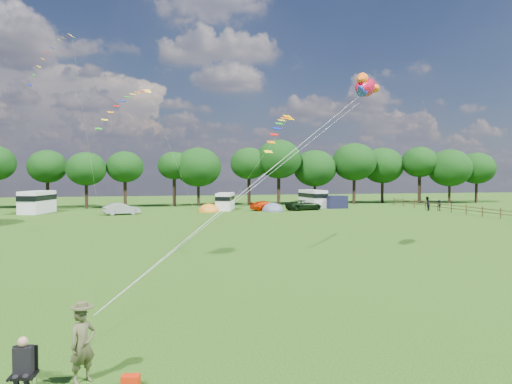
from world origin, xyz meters
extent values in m
plane|color=black|center=(0.00, 0.00, 0.00)|extent=(180.00, 180.00, 0.00)
cylinder|color=black|center=(-20.03, 56.31, 1.95)|extent=(0.47, 0.47, 3.90)
ellipsoid|color=black|center=(-20.03, 56.31, 6.00)|extent=(5.58, 5.58, 4.74)
cylinder|color=black|center=(-14.36, 53.27, 1.78)|extent=(0.44, 0.44, 3.56)
ellipsoid|color=black|center=(-14.36, 53.27, 5.64)|extent=(5.56, 5.56, 4.73)
cylinder|color=black|center=(-9.09, 54.23, 1.98)|extent=(0.47, 0.47, 3.95)
ellipsoid|color=black|center=(-9.09, 54.23, 5.95)|extent=(5.33, 5.33, 4.53)
cylinder|color=black|center=(-1.92, 56.03, 2.17)|extent=(0.50, 0.50, 4.33)
ellipsoid|color=black|center=(-1.92, 56.03, 6.19)|extent=(4.95, 4.95, 4.21)
cylinder|color=black|center=(1.70, 55.56, 1.66)|extent=(0.43, 0.43, 3.31)
ellipsoid|color=black|center=(1.70, 55.56, 5.95)|extent=(7.03, 7.03, 5.98)
cylinder|color=black|center=(9.66, 55.80, 2.18)|extent=(0.50, 0.50, 4.36)
ellipsoid|color=black|center=(9.66, 55.80, 6.56)|extent=(5.84, 5.84, 4.97)
cylinder|color=black|center=(14.25, 54.92, 2.27)|extent=(0.51, 0.51, 4.55)
ellipsoid|color=black|center=(14.25, 54.92, 7.23)|extent=(7.15, 7.15, 6.08)
cylinder|color=black|center=(20.49, 55.63, 1.61)|extent=(0.42, 0.42, 3.21)
ellipsoid|color=black|center=(20.49, 55.63, 5.80)|extent=(6.90, 6.90, 5.86)
cylinder|color=black|center=(26.98, 54.96, 2.09)|extent=(0.48, 0.48, 4.17)
ellipsoid|color=black|center=(26.98, 54.96, 6.86)|extent=(7.16, 7.16, 6.09)
cylinder|color=black|center=(32.97, 56.89, 1.83)|extent=(0.45, 0.45, 3.66)
ellipsoid|color=black|center=(32.97, 56.89, 6.31)|extent=(7.05, 7.05, 5.99)
cylinder|color=black|center=(38.41, 54.37, 2.32)|extent=(0.52, 0.52, 4.65)
ellipsoid|color=black|center=(38.41, 54.37, 6.88)|extent=(5.96, 5.96, 5.06)
cylinder|color=black|center=(43.16, 53.04, 1.59)|extent=(0.42, 0.42, 3.19)
ellipsoid|color=black|center=(43.16, 53.04, 5.89)|extent=(7.23, 7.23, 6.14)
cylinder|color=black|center=(48.55, 53.44, 1.76)|extent=(0.44, 0.44, 3.52)
ellipsoid|color=black|center=(48.55, 53.44, 5.86)|extent=(6.22, 6.22, 5.28)
cylinder|color=#472D19|center=(32.00, 27.00, 0.60)|extent=(0.12, 0.12, 1.20)
cylinder|color=#472D19|center=(32.00, 25.50, 0.95)|extent=(0.08, 3.00, 0.08)
cylinder|color=#472D19|center=(32.00, 25.50, 0.55)|extent=(0.08, 3.00, 0.08)
cylinder|color=#472D19|center=(32.00, 30.00, 0.60)|extent=(0.12, 0.12, 1.20)
cylinder|color=#472D19|center=(32.00, 28.50, 0.95)|extent=(0.08, 3.00, 0.08)
cylinder|color=#472D19|center=(32.00, 28.50, 0.55)|extent=(0.08, 3.00, 0.08)
cylinder|color=#472D19|center=(32.00, 33.00, 0.60)|extent=(0.12, 0.12, 1.20)
cylinder|color=#472D19|center=(32.00, 31.50, 0.95)|extent=(0.08, 3.00, 0.08)
cylinder|color=#472D19|center=(32.00, 31.50, 0.55)|extent=(0.08, 3.00, 0.08)
cylinder|color=#472D19|center=(32.00, 36.00, 0.60)|extent=(0.12, 0.12, 1.20)
cylinder|color=#472D19|center=(32.00, 34.50, 0.95)|extent=(0.08, 3.00, 0.08)
cylinder|color=#472D19|center=(32.00, 34.50, 0.55)|extent=(0.08, 3.00, 0.08)
cylinder|color=#472D19|center=(32.00, 39.00, 0.60)|extent=(0.12, 0.12, 1.20)
cylinder|color=#472D19|center=(32.00, 37.50, 0.95)|extent=(0.08, 3.00, 0.08)
cylinder|color=#472D19|center=(32.00, 37.50, 0.55)|extent=(0.08, 3.00, 0.08)
cylinder|color=#472D19|center=(32.00, 42.00, 0.60)|extent=(0.12, 0.12, 1.20)
cylinder|color=#472D19|center=(32.00, 40.50, 0.95)|extent=(0.08, 3.00, 0.08)
cylinder|color=#472D19|center=(32.00, 40.50, 0.55)|extent=(0.08, 3.00, 0.08)
cylinder|color=#472D19|center=(32.00, 45.00, 0.60)|extent=(0.12, 0.12, 1.20)
cylinder|color=#472D19|center=(32.00, 43.50, 0.95)|extent=(0.08, 3.00, 0.08)
cylinder|color=#472D19|center=(32.00, 43.50, 0.55)|extent=(0.08, 3.00, 0.08)
cylinder|color=#472D19|center=(32.00, 48.00, 0.60)|extent=(0.12, 0.12, 1.20)
cylinder|color=#472D19|center=(32.00, 46.50, 0.95)|extent=(0.08, 3.00, 0.08)
cylinder|color=#472D19|center=(32.00, 46.50, 0.55)|extent=(0.08, 3.00, 0.08)
cylinder|color=#472D19|center=(32.00, 51.00, 0.60)|extent=(0.12, 0.12, 1.20)
cylinder|color=#472D19|center=(32.00, 49.50, 0.95)|extent=(0.08, 3.00, 0.08)
cylinder|color=#472D19|center=(32.00, 49.50, 0.55)|extent=(0.08, 3.00, 0.08)
imported|color=#95969C|center=(-9.12, 41.90, 0.71)|extent=(4.27, 2.67, 1.41)
imported|color=#BE2600|center=(9.61, 44.41, 0.64)|extent=(4.37, 2.12, 1.27)
imported|color=black|center=(14.81, 43.98, 0.69)|extent=(5.45, 3.39, 1.38)
cube|color=silver|center=(-19.59, 46.70, 1.40)|extent=(3.80, 6.04, 2.80)
cube|color=black|center=(-19.59, 46.70, 1.97)|extent=(3.88, 6.16, 0.66)
cylinder|color=black|center=(-20.07, 45.01, 0.39)|extent=(0.84, 0.49, 0.79)
cylinder|color=black|center=(-19.12, 48.40, 0.39)|extent=(0.84, 0.49, 0.79)
cube|color=silver|center=(4.40, 46.64, 1.17)|extent=(3.31, 5.07, 2.34)
cube|color=black|center=(4.40, 46.64, 1.65)|extent=(3.37, 5.17, 0.56)
cylinder|color=black|center=(3.96, 45.23, 0.33)|extent=(0.70, 0.43, 0.66)
cylinder|color=black|center=(4.84, 48.05, 0.33)|extent=(0.70, 0.43, 0.66)
cube|color=silver|center=(17.77, 48.82, 1.28)|extent=(2.92, 5.40, 2.56)
cube|color=black|center=(17.77, 48.82, 1.80)|extent=(2.98, 5.50, 0.61)
cylinder|color=black|center=(18.01, 47.22, 0.36)|extent=(0.75, 0.37, 0.72)
cylinder|color=black|center=(17.53, 50.41, 0.36)|extent=(0.75, 0.37, 0.72)
ellipsoid|color=orange|center=(1.77, 43.75, 0.02)|extent=(2.66, 3.06, 2.18)
cylinder|color=orange|center=(1.77, 43.75, 0.04)|extent=(2.79, 2.79, 0.08)
ellipsoid|color=#4E5B70|center=(10.21, 43.08, 0.02)|extent=(2.83, 3.26, 2.21)
cylinder|color=#4E5B70|center=(10.21, 43.08, 0.04)|extent=(2.98, 2.98, 0.08)
cube|color=black|center=(20.43, 46.59, 0.89)|extent=(3.03, 2.53, 1.79)
imported|color=#4B4B2E|center=(-7.95, -7.92, 0.92)|extent=(0.80, 0.75, 1.84)
cylinder|color=#99999E|center=(-9.44, -8.21, 0.25)|extent=(0.02, 0.02, 0.50)
cylinder|color=#99999E|center=(-8.96, -8.21, 0.25)|extent=(0.02, 0.02, 0.50)
cube|color=black|center=(-9.20, -8.44, 0.50)|extent=(0.61, 0.59, 0.05)
cube|color=black|center=(-9.20, -8.18, 0.81)|extent=(0.56, 0.11, 0.59)
cube|color=black|center=(-9.20, -8.40, 0.84)|extent=(0.43, 0.30, 0.62)
sphere|color=tan|center=(-9.20, -8.42, 1.27)|extent=(0.24, 0.24, 0.24)
cube|color=red|center=(-6.80, -8.49, 0.15)|extent=(0.47, 0.35, 0.30)
ellipsoid|color=red|center=(6.24, 6.56, 10.14)|extent=(2.59, 2.86, 1.63)
ellipsoid|color=#D4E206|center=(6.24, 6.56, 10.01)|extent=(1.61, 1.79, 0.89)
cone|color=#FF6412|center=(5.47, 5.60, 10.39)|extent=(1.19, 1.23, 0.86)
cone|color=#2935CB|center=(5.47, 5.60, 9.88)|extent=(1.19, 1.23, 0.86)
cone|color=#2935CB|center=(6.29, 6.63, 10.66)|extent=(0.94, 0.92, 0.73)
sphere|color=white|center=(6.62, 7.51, 10.29)|extent=(0.27, 0.27, 0.27)
sphere|color=black|center=(6.63, 7.59, 10.29)|extent=(0.14, 0.14, 0.14)
cube|color=#FFF536|center=(-12.88, 28.95, 17.87)|extent=(0.60, 0.64, 0.32)
cube|color=red|center=(-13.15, 28.45, 17.65)|extent=(0.34, 0.51, 0.09)
cube|color=orange|center=(-13.42, 27.96, 17.38)|extent=(0.34, 0.51, 0.10)
cube|color=yellow|center=(-13.69, 27.46, 17.04)|extent=(0.34, 0.51, 0.11)
cube|color=#198C1E|center=(-13.96, 26.97, 16.61)|extent=(0.34, 0.51, 0.12)
cube|color=#0C1EB2|center=(-14.23, 26.47, 16.11)|extent=(0.33, 0.51, 0.12)
cube|color=red|center=(-14.50, 25.98, 15.52)|extent=(0.33, 0.51, 0.13)
cube|color=orange|center=(-14.77, 25.48, 14.86)|extent=(0.32, 0.51, 0.14)
cube|color=yellow|center=(-15.04, 24.99, 14.11)|extent=(0.32, 0.50, 0.15)
cube|color=#198C1E|center=(-15.31, 24.49, 13.29)|extent=(0.31, 0.50, 0.15)
cube|color=#0C1EB2|center=(-15.58, 24.00, 12.38)|extent=(0.31, 0.50, 0.16)
cube|color=yellow|center=(-6.05, 22.32, 11.94)|extent=(0.67, 0.62, 0.33)
cube|color=red|center=(-6.46, 21.87, 11.83)|extent=(0.53, 0.36, 0.09)
cube|color=orange|center=(-6.86, 21.42, 11.69)|extent=(0.53, 0.36, 0.10)
cube|color=yellow|center=(-7.27, 20.97, 11.46)|extent=(0.53, 0.36, 0.11)
cube|color=#198C1E|center=(-7.67, 20.52, 11.15)|extent=(0.53, 0.35, 0.12)
cube|color=#0C1EB2|center=(-8.08, 20.07, 10.76)|extent=(0.53, 0.35, 0.13)
cube|color=red|center=(-8.48, 19.62, 10.29)|extent=(0.52, 0.35, 0.14)
cube|color=orange|center=(-8.89, 19.17, 9.75)|extent=(0.52, 0.34, 0.14)
cube|color=yellow|center=(-9.29, 18.72, 9.12)|extent=(0.52, 0.34, 0.15)
cube|color=#198C1E|center=(-9.70, 18.27, 8.41)|extent=(0.52, 0.33, 0.16)
cube|color=#DE9D00|center=(3.31, 12.47, 8.92)|extent=(0.82, 0.77, 0.39)
cube|color=red|center=(2.99, 11.93, 8.85)|extent=(0.63, 0.47, 0.11)
cube|color=orange|center=(2.68, 11.39, 8.74)|extent=(0.63, 0.47, 0.12)
cube|color=yellow|center=(2.36, 10.85, 8.55)|extent=(0.63, 0.47, 0.13)
cube|color=#198C1E|center=(2.05, 10.31, 8.27)|extent=(0.62, 0.46, 0.14)
cube|color=#0C1EB2|center=(1.73, 9.77, 7.92)|extent=(0.62, 0.46, 0.15)
cube|color=red|center=(1.42, 9.23, 7.49)|extent=(0.62, 0.45, 0.16)
cube|color=orange|center=(1.10, 8.69, 6.98)|extent=(0.62, 0.45, 0.17)
cube|color=yellow|center=(0.79, 8.15, 6.39)|extent=(0.61, 0.44, 0.18)
imported|color=black|center=(30.66, 39.44, 0.96)|extent=(1.07, 1.06, 1.92)
imported|color=black|center=(32.13, 38.89, 0.74)|extent=(1.02, 0.94, 1.47)
camera|label=1|loc=(-6.46, -20.61, 5.16)|focal=35.00mm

